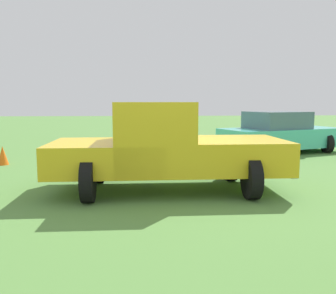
% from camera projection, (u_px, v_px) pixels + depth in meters
% --- Properties ---
extents(ground_plane, '(80.00, 80.00, 0.00)m').
position_uv_depth(ground_plane, '(161.00, 190.00, 7.44)').
color(ground_plane, '#54843D').
extents(pickup_truck, '(2.42, 4.75, 1.82)m').
position_uv_depth(pickup_truck, '(162.00, 145.00, 7.35)').
color(pickup_truck, black).
rests_on(pickup_truck, ground_plane).
extents(sedan_near, '(3.19, 4.73, 1.48)m').
position_uv_depth(sedan_near, '(280.00, 134.00, 12.93)').
color(sedan_near, black).
rests_on(sedan_near, ground_plane).
extents(traffic_cone, '(0.32, 0.32, 0.55)m').
position_uv_depth(traffic_cone, '(3.00, 155.00, 10.42)').
color(traffic_cone, orange).
rests_on(traffic_cone, ground_plane).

